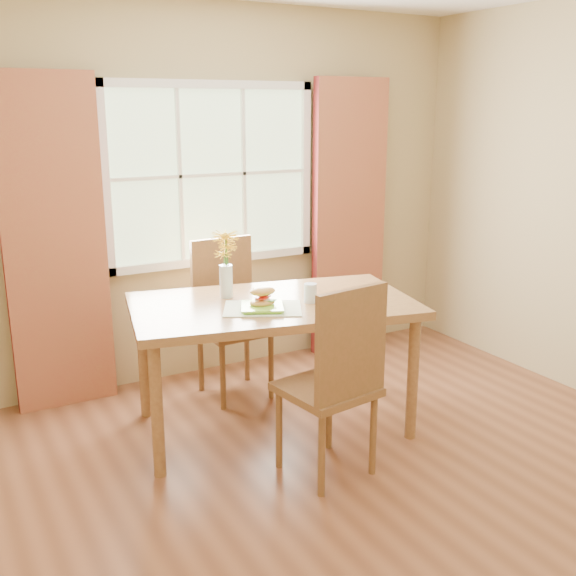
% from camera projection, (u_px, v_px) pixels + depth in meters
% --- Properties ---
extents(room, '(4.24, 3.84, 2.74)m').
position_uv_depth(room, '(359.00, 237.00, 3.35)').
color(room, brown).
rests_on(room, ground).
extents(window, '(1.62, 0.06, 1.32)m').
position_uv_depth(window, '(212.00, 175.00, 4.89)').
color(window, '#A9C595').
rests_on(window, room).
extents(curtain_left, '(0.65, 0.08, 2.20)m').
position_uv_depth(curtain_left, '(55.00, 246.00, 4.38)').
color(curtain_left, maroon).
rests_on(curtain_left, room).
extents(curtain_right, '(0.65, 0.08, 2.20)m').
position_uv_depth(curtain_right, '(349.00, 219.00, 5.45)').
color(curtain_right, maroon).
rests_on(curtain_right, room).
extents(dining_table, '(1.86, 1.29, 0.83)m').
position_uv_depth(dining_table, '(273.00, 315.00, 4.12)').
color(dining_table, olive).
rests_on(dining_table, room).
extents(chair_near, '(0.52, 0.52, 1.10)m').
position_uv_depth(chair_near, '(338.00, 375.00, 3.56)').
color(chair_near, brown).
rests_on(chair_near, room).
extents(chair_far, '(0.47, 0.47, 1.10)m').
position_uv_depth(chair_far, '(228.00, 310.00, 4.72)').
color(chair_far, brown).
rests_on(chair_far, room).
extents(placemat, '(0.55, 0.50, 0.01)m').
position_uv_depth(placemat, '(263.00, 308.00, 3.95)').
color(placemat, beige).
rests_on(placemat, dining_table).
extents(plate, '(0.32, 0.32, 0.01)m').
position_uv_depth(plate, '(262.00, 308.00, 3.93)').
color(plate, '#8CDF37').
rests_on(plate, placemat).
extents(croissant_sandwich, '(0.17, 0.12, 0.12)m').
position_uv_depth(croissant_sandwich, '(263.00, 297.00, 3.93)').
color(croissant_sandwich, '#DE944B').
rests_on(croissant_sandwich, plate).
extents(water_glass, '(0.08, 0.08, 0.12)m').
position_uv_depth(water_glass, '(310.00, 294.00, 4.07)').
color(water_glass, silver).
rests_on(water_glass, dining_table).
extents(flower_vase, '(0.17, 0.17, 0.42)m').
position_uv_depth(flower_vase, '(226.00, 256.00, 4.13)').
color(flower_vase, silver).
rests_on(flower_vase, dining_table).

